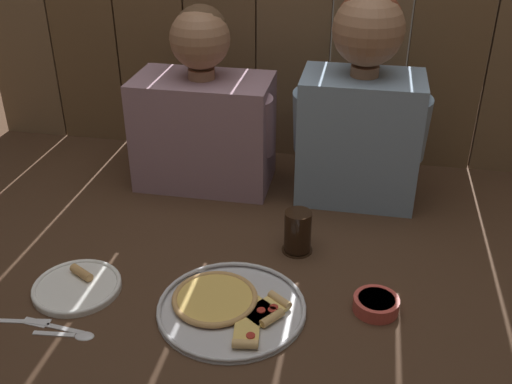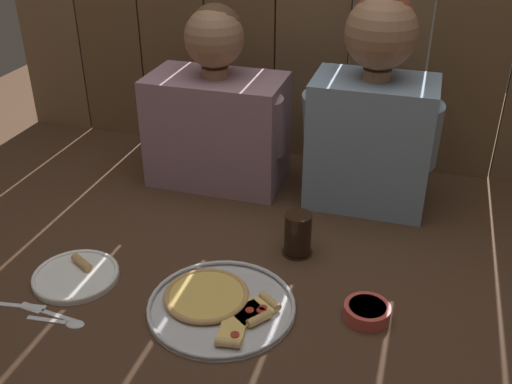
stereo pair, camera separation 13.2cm
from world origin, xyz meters
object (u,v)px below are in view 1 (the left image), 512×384
(drinking_glass, at_px, (298,232))
(dipping_bowl, at_px, (376,304))
(dinner_plate, at_px, (77,286))
(diner_left, at_px, (203,112))
(diner_right, at_px, (362,106))
(pizza_tray, at_px, (229,306))

(drinking_glass, distance_m, dipping_bowl, 0.30)
(dinner_plate, bearing_deg, diner_left, 74.92)
(dipping_bowl, relative_size, diner_right, 0.17)
(dinner_plate, xyz_separation_m, dipping_bowl, (0.72, 0.06, 0.01))
(drinking_glass, bearing_deg, diner_right, 68.26)
(dipping_bowl, bearing_deg, pizza_tray, -169.77)
(diner_left, bearing_deg, diner_right, 0.06)
(pizza_tray, bearing_deg, diner_right, 66.75)
(dipping_bowl, bearing_deg, dinner_plate, -175.19)
(pizza_tray, xyz_separation_m, diner_right, (0.26, 0.61, 0.28))
(diner_left, bearing_deg, dinner_plate, -105.08)
(drinking_glass, relative_size, diner_right, 0.19)
(dinner_plate, height_order, diner_left, diner_left)
(dipping_bowl, distance_m, diner_right, 0.62)
(dinner_plate, relative_size, diner_left, 0.38)
(drinking_glass, height_order, dipping_bowl, drinking_glass)
(drinking_glass, xyz_separation_m, diner_left, (-0.34, 0.34, 0.18))
(dinner_plate, xyz_separation_m, drinking_glass, (0.51, 0.27, 0.05))
(pizza_tray, relative_size, dinner_plate, 1.62)
(diner_right, bearing_deg, pizza_tray, -113.25)
(dipping_bowl, bearing_deg, diner_right, 98.09)
(dipping_bowl, height_order, diner_right, diner_right)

